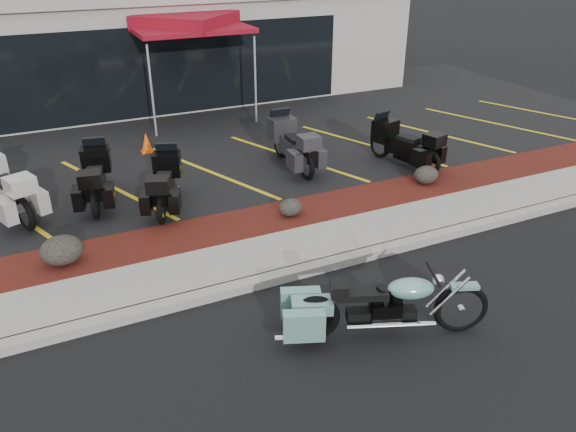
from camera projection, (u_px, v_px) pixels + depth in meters
ground at (324, 304)px, 8.71m from camera, size 90.00×90.00×0.00m
curb at (298, 272)px, 9.41m from camera, size 24.00×0.25×0.15m
sidewalk at (281, 252)px, 9.97m from camera, size 24.00×1.20×0.15m
mulch_bed at (255, 224)px, 10.94m from camera, size 24.00×1.20×0.16m
upper_lot at (180, 142)px, 15.30m from camera, size 26.00×9.60×0.15m
dealership_building at (126, 35)px, 19.50m from camera, size 18.00×8.16×4.00m
boulder_left at (62, 250)px, 9.38m from camera, size 0.71×0.59×0.50m
boulder_mid at (290, 207)px, 11.03m from camera, size 0.49×0.40×0.34m
boulder_right at (426, 175)px, 12.45m from camera, size 0.57×0.47×0.40m
hero_cruiser at (462, 302)px, 7.88m from camera, size 3.01×1.76×1.03m
touring_black_front at (97, 163)px, 12.03m from camera, size 1.18×2.16×1.19m
touring_black_mid at (168, 168)px, 11.85m from camera, size 1.40×2.10×1.14m
touring_grey at (280, 133)px, 13.77m from camera, size 0.89×2.18×1.25m
touring_black_rear at (381, 135)px, 13.75m from camera, size 1.29×2.17×1.19m
traffic_cone at (146, 142)px, 14.26m from camera, size 0.36×0.36×0.51m
popup_canopy at (186, 23)px, 16.09m from camera, size 3.66×3.66×2.99m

